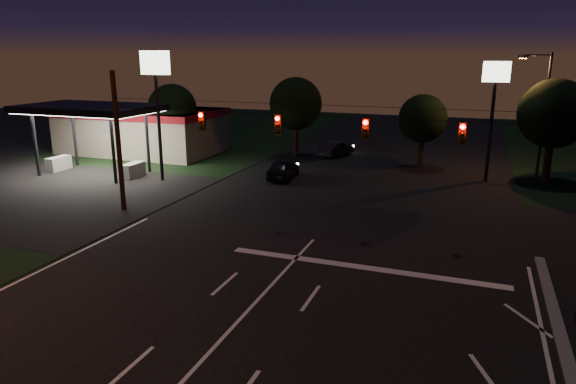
% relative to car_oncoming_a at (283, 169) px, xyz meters
% --- Properties ---
extents(cross_street_left, '(20.00, 16.00, 0.02)m').
position_rel_car_oncoming_a_xyz_m(cross_street_left, '(-13.98, -9.67, -0.72)').
color(cross_street_left, black).
rests_on(cross_street_left, ground).
extents(stop_bar, '(12.00, 0.50, 0.01)m').
position_rel_car_oncoming_a_xyz_m(stop_bar, '(9.02, -14.17, -0.72)').
color(stop_bar, silver).
rests_on(stop_bar, ground).
extents(utility_pole_left, '(0.28, 0.28, 8.00)m').
position_rel_car_oncoming_a_xyz_m(utility_pole_left, '(-5.98, -10.67, -0.72)').
color(utility_pole_left, black).
rests_on(utility_pole_left, ground).
extents(signal_span, '(24.00, 0.40, 1.56)m').
position_rel_car_oncoming_a_xyz_m(signal_span, '(6.02, -10.70, 4.78)').
color(signal_span, black).
rests_on(signal_span, ground).
extents(gas_station, '(14.20, 16.10, 5.25)m').
position_rel_car_oncoming_a_xyz_m(gas_station, '(-15.85, 4.72, 1.66)').
color(gas_station, gray).
rests_on(gas_station, ground).
extents(pole_sign_left_near, '(2.20, 0.30, 9.10)m').
position_rel_car_oncoming_a_xyz_m(pole_sign_left_near, '(-7.98, -3.67, 6.26)').
color(pole_sign_left_near, black).
rests_on(pole_sign_left_near, ground).
extents(pole_sign_right, '(1.80, 0.30, 8.40)m').
position_rel_car_oncoming_a_xyz_m(pole_sign_right, '(14.02, 4.33, 5.52)').
color(pole_sign_right, black).
rests_on(pole_sign_right, ground).
extents(street_light_right_far, '(2.20, 0.35, 9.00)m').
position_rel_car_oncoming_a_xyz_m(street_light_right_far, '(17.25, 6.33, 4.52)').
color(street_light_right_far, black).
rests_on(street_light_right_far, ground).
extents(tree_far_a, '(4.20, 4.20, 6.42)m').
position_rel_car_oncoming_a_xyz_m(tree_far_a, '(-11.96, 4.45, 3.53)').
color(tree_far_a, black).
rests_on(tree_far_a, ground).
extents(tree_far_b, '(4.60, 4.60, 6.98)m').
position_rel_car_oncoming_a_xyz_m(tree_far_b, '(-1.96, 8.46, 3.89)').
color(tree_far_b, black).
rests_on(tree_far_b, ground).
extents(tree_far_c, '(3.80, 3.80, 5.86)m').
position_rel_car_oncoming_a_xyz_m(tree_far_c, '(9.03, 7.44, 3.18)').
color(tree_far_c, black).
rests_on(tree_far_c, ground).
extents(tree_far_d, '(4.80, 4.80, 7.30)m').
position_rel_car_oncoming_a_xyz_m(tree_far_d, '(18.04, 5.47, 4.10)').
color(tree_far_d, black).
rests_on(tree_far_d, ground).
extents(car_oncoming_a, '(2.13, 4.40, 1.45)m').
position_rel_car_oncoming_a_xyz_m(car_oncoming_a, '(0.00, 0.00, 0.00)').
color(car_oncoming_a, black).
rests_on(car_oncoming_a, ground).
extents(car_oncoming_b, '(2.44, 4.20, 1.31)m').
position_rel_car_oncoming_a_xyz_m(car_oncoming_b, '(1.44, 9.70, -0.07)').
color(car_oncoming_b, black).
rests_on(car_oncoming_b, ground).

